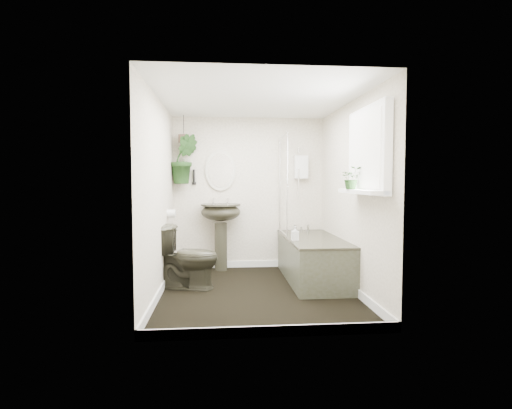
{
  "coord_description": "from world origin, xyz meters",
  "views": [
    {
      "loc": [
        -0.43,
        -4.72,
        1.35
      ],
      "look_at": [
        0.0,
        0.15,
        1.05
      ],
      "focal_mm": 28.0,
      "sensor_mm": 36.0,
      "label": 1
    }
  ],
  "objects": [
    {
      "name": "toilet",
      "position": [
        -0.85,
        0.27,
        0.39
      ],
      "size": [
        0.86,
        0.62,
        0.78
      ],
      "primitive_type": "imported",
      "rotation": [
        0.0,
        0.0,
        1.31
      ],
      "color": "#2A281E",
      "rests_on": "floor"
    },
    {
      "name": "oval_mirror",
      "position": [
        -0.43,
        1.37,
        1.5
      ],
      "size": [
        0.46,
        0.03,
        0.62
      ],
      "primitive_type": "ellipsoid",
      "color": "beige",
      "rests_on": "wall_back"
    },
    {
      "name": "skirting",
      "position": [
        0.0,
        0.0,
        0.05
      ],
      "size": [
        2.3,
        2.8,
        0.1
      ],
      "primitive_type": "cube",
      "color": "white",
      "rests_on": "floor"
    },
    {
      "name": "wall_right",
      "position": [
        1.16,
        0.0,
        1.15
      ],
      "size": [
        0.02,
        2.8,
        2.3
      ],
      "primitive_type": "cube",
      "color": "white",
      "rests_on": "ground"
    },
    {
      "name": "wall_front",
      "position": [
        0.0,
        -1.41,
        1.15
      ],
      "size": [
        2.3,
        0.02,
        2.3
      ],
      "primitive_type": "cube",
      "color": "white",
      "rests_on": "ground"
    },
    {
      "name": "shower_box",
      "position": [
        0.8,
        1.34,
        1.55
      ],
      "size": [
        0.2,
        0.1,
        0.35
      ],
      "primitive_type": "cube",
      "color": "white",
      "rests_on": "wall_back"
    },
    {
      "name": "hanging_pot",
      "position": [
        -0.97,
        1.25,
        1.96
      ],
      "size": [
        0.16,
        0.16,
        0.12
      ],
      "primitive_type": "cylinder",
      "color": "brown",
      "rests_on": "ceiling"
    },
    {
      "name": "wall_left",
      "position": [
        -1.16,
        0.0,
        1.15
      ],
      "size": [
        0.02,
        2.8,
        2.3
      ],
      "primitive_type": "cube",
      "color": "white",
      "rests_on": "ground"
    },
    {
      "name": "bathtub",
      "position": [
        0.8,
        0.5,
        0.29
      ],
      "size": [
        0.72,
        1.72,
        0.58
      ],
      "primitive_type": null,
      "color": "#2A281E",
      "rests_on": "floor"
    },
    {
      "name": "sill_plant",
      "position": [
        0.97,
        -0.55,
        1.37
      ],
      "size": [
        0.25,
        0.23,
        0.24
      ],
      "primitive_type": "imported",
      "rotation": [
        0.0,
        0.0,
        -0.18
      ],
      "color": "black",
      "rests_on": "window_sill"
    },
    {
      "name": "window_recess",
      "position": [
        1.09,
        -0.7,
        1.65
      ],
      "size": [
        0.08,
        1.0,
        0.9
      ],
      "primitive_type": "cube",
      "color": "white",
      "rests_on": "wall_right"
    },
    {
      "name": "window_blinds",
      "position": [
        1.04,
        -0.7,
        1.65
      ],
      "size": [
        0.01,
        0.86,
        0.76
      ],
      "primitive_type": "cube",
      "color": "white",
      "rests_on": "wall_right"
    },
    {
      "name": "bath_screen",
      "position": [
        0.47,
        0.99,
        1.28
      ],
      "size": [
        0.04,
        0.72,
        1.4
      ],
      "primitive_type": null,
      "color": "silver",
      "rests_on": "bathtub"
    },
    {
      "name": "hanging_plant",
      "position": [
        -0.97,
        1.25,
        1.66
      ],
      "size": [
        0.43,
        0.36,
        0.72
      ],
      "primitive_type": "imported",
      "rotation": [
        0.0,
        0.0,
        0.1
      ],
      "color": "black",
      "rests_on": "ceiling"
    },
    {
      "name": "window_sill",
      "position": [
        1.02,
        -0.7,
        1.23
      ],
      "size": [
        0.18,
        1.0,
        0.04
      ],
      "primitive_type": "cube",
      "color": "white",
      "rests_on": "wall_right"
    },
    {
      "name": "soap_bottle",
      "position": [
        0.51,
        0.27,
        0.67
      ],
      "size": [
        0.09,
        0.09,
        0.18
      ],
      "primitive_type": "imported",
      "rotation": [
        0.0,
        0.0,
        0.11
      ],
      "color": "black",
      "rests_on": "bathtub"
    },
    {
      "name": "wall_back",
      "position": [
        0.0,
        1.41,
        1.15
      ],
      "size": [
        2.3,
        0.02,
        2.3
      ],
      "primitive_type": "cube",
      "color": "white",
      "rests_on": "ground"
    },
    {
      "name": "wall_sconce",
      "position": [
        -0.83,
        1.36,
        1.4
      ],
      "size": [
        0.04,
        0.04,
        0.22
      ],
      "primitive_type": "cylinder",
      "color": "black",
      "rests_on": "wall_back"
    },
    {
      "name": "ceiling",
      "position": [
        0.0,
        0.0,
        2.31
      ],
      "size": [
        2.3,
        2.8,
        0.02
      ],
      "primitive_type": "cube",
      "color": "white",
      "rests_on": "ground"
    },
    {
      "name": "floor",
      "position": [
        0.0,
        0.0,
        -0.01
      ],
      "size": [
        2.3,
        2.8,
        0.02
      ],
      "primitive_type": "cube",
      "color": "black",
      "rests_on": "ground"
    },
    {
      "name": "pedestal_sink",
      "position": [
        -0.43,
        1.22,
        0.5
      ],
      "size": [
        0.68,
        0.61,
        1.01
      ],
      "primitive_type": null,
      "rotation": [
        0.0,
        0.0,
        -0.2
      ],
      "color": "#2A281E",
      "rests_on": "floor"
    },
    {
      "name": "toilet_roll_holder",
      "position": [
        -1.1,
        0.7,
        0.9
      ],
      "size": [
        0.11,
        0.11,
        0.11
      ],
      "primitive_type": "cylinder",
      "rotation": [
        0.0,
        1.57,
        0.0
      ],
      "color": "white",
      "rests_on": "wall_left"
    }
  ]
}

